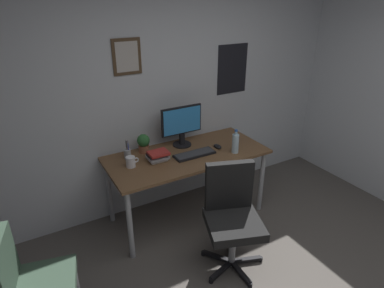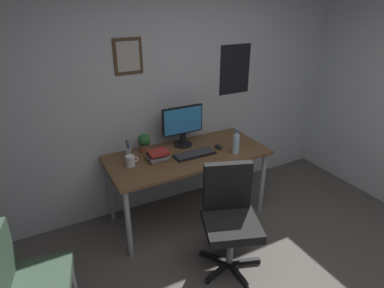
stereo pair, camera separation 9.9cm
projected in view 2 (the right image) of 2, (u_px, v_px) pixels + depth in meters
name	position (u px, v px, depth m)	size (l,w,h in m)	color
wall_back	(173.00, 91.00, 3.51)	(4.40, 0.10, 2.60)	silver
desk	(188.00, 160.00, 3.38)	(1.64, 0.75, 0.76)	brown
office_chair	(230.00, 213.00, 2.82)	(0.59, 0.60, 0.95)	black
side_chair	(27.00, 276.00, 2.22)	(0.50, 0.50, 0.88)	#334738
monitor	(183.00, 124.00, 3.45)	(0.46, 0.20, 0.43)	black
keyboard	(195.00, 154.00, 3.31)	(0.43, 0.15, 0.03)	black
computer_mouse	(218.00, 147.00, 3.46)	(0.06, 0.11, 0.04)	black
water_bottle	(236.00, 144.00, 3.32)	(0.07, 0.07, 0.25)	silver
coffee_mug_near	(131.00, 161.00, 3.10)	(0.13, 0.09, 0.10)	white
potted_plant	(144.00, 142.00, 3.36)	(0.13, 0.13, 0.19)	brown
pen_cup	(128.00, 152.00, 3.25)	(0.07, 0.07, 0.20)	#9EA0A5
book_stack_left	(158.00, 155.00, 3.20)	(0.20, 0.16, 0.10)	silver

